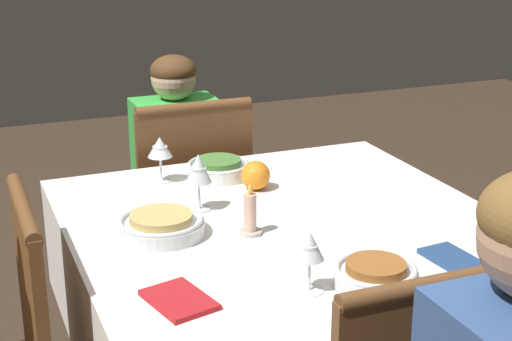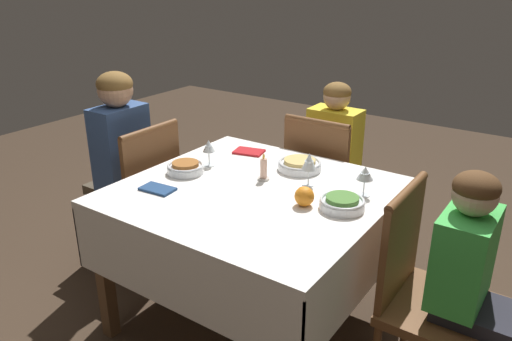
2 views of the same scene
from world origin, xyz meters
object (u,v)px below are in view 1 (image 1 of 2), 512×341
Objects in this scene: wine_glass_west at (160,149)px; bowl_south at (161,225)px; dining_table at (288,258)px; bowl_east at (376,275)px; candle_centerpiece at (250,217)px; person_child_green at (172,173)px; napkin_red_folded at (454,260)px; wine_glass_east at (310,249)px; bowl_west at (218,168)px; wine_glass_south at (199,170)px; chair_west at (186,205)px; orange_fruit at (256,175)px; napkin_spare_side at (179,300)px.

bowl_south is at bearing -15.39° from wine_glass_west.
wine_glass_west is (-0.44, -0.22, 0.20)m from dining_table.
candle_centerpiece is at bearing -158.11° from bowl_east.
person_child_green is 7.66× the size of candle_centerpiece.
napkin_red_folded is at bearing 48.93° from candle_centerpiece.
dining_table is at bearing -144.06° from napkin_red_folded.
bowl_west is at bearing 174.83° from wine_glass_east.
dining_table is 7.34× the size of wine_glass_south.
chair_west is at bearing 166.54° from wine_glass_south.
bowl_south is (-0.41, -0.21, -0.07)m from wine_glass_east.
person_child_green is at bearing -178.06° from dining_table.
orange_fruit is at bearing -158.99° from napkin_red_folded.
wine_glass_west is at bearing -149.02° from napkin_red_folded.
wine_glass_east reaches higher than dining_table.
bowl_east reaches higher than napkin_red_folded.
bowl_east is 1.31× the size of wine_glass_west.
chair_west reaches higher than bowl_east.
bowl_east is 0.82m from bowl_west.
chair_west is 0.54m from wine_glass_west.
chair_west is at bearing 174.16° from candle_centerpiece.
wine_glass_east is at bearing 78.34° from napkin_spare_side.
wine_glass_south reaches higher than wine_glass_west.
napkin_red_folded is at bearing 21.01° from orange_fruit.
napkin_red_folded is at bearing 30.98° from wine_glass_west.
chair_west is 0.89× the size of person_child_green.
bowl_south is (-0.44, -0.36, -0.00)m from bowl_east.
person_child_green is at bearing -175.99° from orange_fruit.
orange_fruit is (0.54, 0.05, 0.28)m from chair_west.
bowl_east is at bearing -80.98° from napkin_red_folded.
napkin_spare_side is at bearing -22.80° from wine_glass_south.
bowl_east reaches higher than napkin_spare_side.
napkin_spare_side is at bearing -44.17° from candle_centerpiece.
bowl_west is at bearing -173.71° from dining_table.
orange_fruit is (-0.09, 0.20, -0.07)m from wine_glass_south.
dining_table is 1.15× the size of person_child_green.
orange_fruit is at bearing 94.01° from person_child_green.
wine_glass_south reaches higher than candle_centerpiece.
bowl_south is (0.93, -0.29, 0.20)m from person_child_green.
bowl_east is 0.62m from wine_glass_south.
wine_glass_south is 1.87× the size of orange_fruit.
wine_glass_west is (-0.83, -0.25, 0.08)m from bowl_east.
person_child_green is 6.37× the size of wine_glass_south.
wine_glass_west is 0.94m from napkin_red_folded.
bowl_west is at bearing -156.78° from orange_fruit.
wine_glass_south reaches higher than bowl_south.
orange_fruit is at bearing 122.76° from bowl_south.
candle_centerpiece is 0.74× the size of napkin_spare_side.
bowl_west is 0.16m from orange_fruit.
napkin_spare_side reaches higher than dining_table.
wine_glass_south is 1.20× the size of candle_centerpiece.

